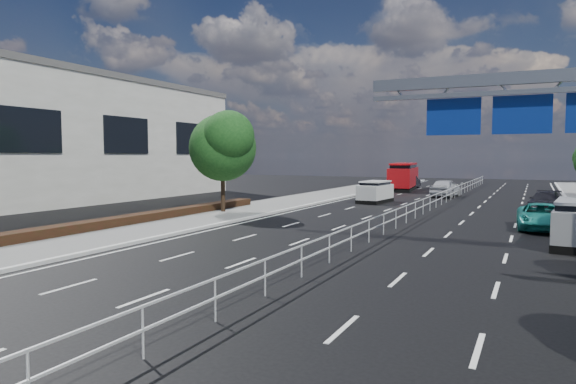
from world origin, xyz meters
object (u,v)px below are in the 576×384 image
at_px(overhead_gantry, 545,105).
at_px(near_car_silver, 446,188).
at_px(white_minivan, 375,192).
at_px(parked_car_dark, 546,201).
at_px(red_bus, 404,176).
at_px(parked_car_teal, 541,217).
at_px(near_car_dark, 409,182).

distance_m(overhead_gantry, near_car_silver, 30.18).
distance_m(white_minivan, parked_car_dark, 12.52).
xyz_separation_m(red_bus, near_car_silver, (5.88, -8.36, -0.73)).
height_order(overhead_gantry, white_minivan, overhead_gantry).
distance_m(white_minivan, parked_car_teal, 16.56).
bearing_deg(white_minivan, overhead_gantry, -54.12).
bearing_deg(white_minivan, near_car_silver, 68.80).
relative_size(overhead_gantry, near_car_silver, 2.10).
height_order(white_minivan, parked_car_dark, white_minivan).
distance_m(white_minivan, red_bus, 17.00).
distance_m(red_bus, parked_car_dark, 23.17).
height_order(overhead_gantry, parked_car_dark, overhead_gantry).
xyz_separation_m(overhead_gantry, white_minivan, (-11.99, 20.22, -4.74)).
bearing_deg(near_car_silver, red_bus, -48.86).
height_order(red_bus, near_car_dark, red_bus).
xyz_separation_m(near_car_dark, parked_car_teal, (13.58, -30.68, -0.10)).
bearing_deg(white_minivan, parked_car_teal, -37.94).
distance_m(near_car_silver, near_car_dark, 12.24).
xyz_separation_m(white_minivan, parked_car_dark, (12.43, -1.49, -0.19)).
relative_size(white_minivan, near_car_silver, 0.87).
relative_size(red_bus, near_car_dark, 2.20).
xyz_separation_m(parked_car_teal, parked_car_dark, (0.36, 9.83, 0.02)).
distance_m(white_minivan, near_car_dark, 19.42).
bearing_deg(parked_car_teal, white_minivan, 134.19).
relative_size(overhead_gantry, parked_car_dark, 2.17).
height_order(overhead_gantry, parked_car_teal, overhead_gantry).
bearing_deg(parked_car_dark, parked_car_teal, -85.46).
xyz_separation_m(overhead_gantry, parked_car_dark, (0.44, 18.73, -4.92)).
bearing_deg(red_bus, parked_car_teal, -70.70).
height_order(near_car_silver, parked_car_teal, near_car_silver).
distance_m(red_bus, parked_car_teal, 31.40).
distance_m(near_car_dark, parked_car_teal, 33.56).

